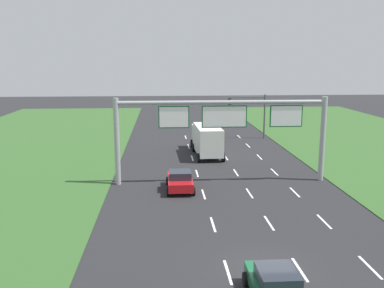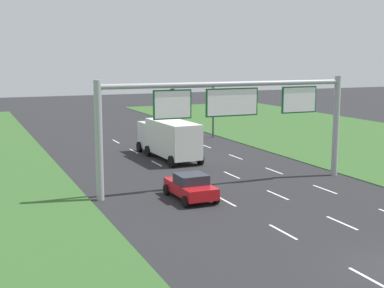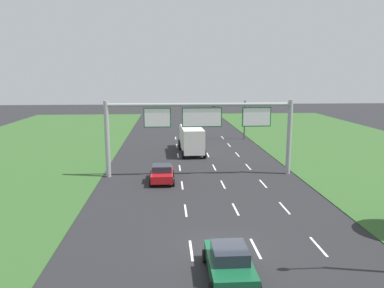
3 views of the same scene
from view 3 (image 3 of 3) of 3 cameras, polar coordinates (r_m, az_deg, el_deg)
The scene contains 9 objects.
ground_plane at distance 21.03m, azimuth 4.83°, elevation -15.71°, with size 200.00×200.00×0.00m, color #262628.
lane_dashes_inner_left at distance 29.18m, azimuth -1.27°, elevation -8.01°, with size 0.14×56.40×0.01m.
lane_dashes_inner_right at distance 29.53m, azimuth 5.60°, elevation -7.83°, with size 0.14×56.40×0.01m.
lane_dashes_slip at distance 30.28m, azimuth 12.20°, elevation -7.55°, with size 0.14×56.40×0.01m.
car_near_red at distance 32.99m, azimuth -4.59°, elevation -4.46°, with size 2.14×4.06×1.52m.
car_mid_lane at distance 18.21m, azimuth 5.72°, elevation -17.43°, with size 2.21×4.07×1.52m.
box_truck at distance 44.98m, azimuth -0.15°, elevation 0.87°, with size 2.92×8.57×3.17m.
sign_gantry at distance 34.18m, azimuth 1.49°, elevation 3.23°, with size 17.24×0.44×7.00m.
traffic_light_mast at distance 54.28m, azimuth 6.04°, elevation 4.76°, with size 4.76×0.49×5.60m.
Camera 3 is at (-2.95, -18.63, 9.29)m, focal length 35.00 mm.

